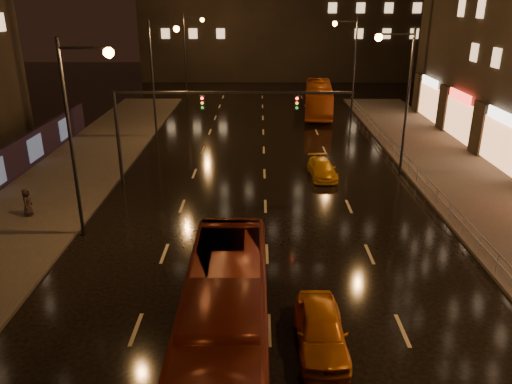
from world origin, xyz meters
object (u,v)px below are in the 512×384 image
at_px(bus_curb, 318,99).
at_px(taxi_far, 322,169).
at_px(taxi_near, 321,330).
at_px(bus_red, 225,326).
at_px(pedestrian_c, 27,202).

bearing_deg(bus_curb, taxi_far, -89.98).
bearing_deg(taxi_far, taxi_near, -100.44).
distance_m(bus_red, taxi_near, 3.57).
distance_m(bus_red, pedestrian_c, 17.11).
relative_size(bus_curb, pedestrian_c, 7.34).
relative_size(taxi_far, pedestrian_c, 2.56).
distance_m(bus_curb, pedestrian_c, 34.00).
bearing_deg(bus_curb, pedestrian_c, -119.33).
bearing_deg(bus_red, bus_curb, 79.16).
relative_size(taxi_near, taxi_far, 1.05).
bearing_deg(taxi_far, bus_curb, 80.91).
relative_size(taxi_near, pedestrian_c, 2.70).
bearing_deg(taxi_near, bus_red, -162.59).
relative_size(bus_red, bus_curb, 1.01).
bearing_deg(taxi_far, pedestrian_c, -161.37).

